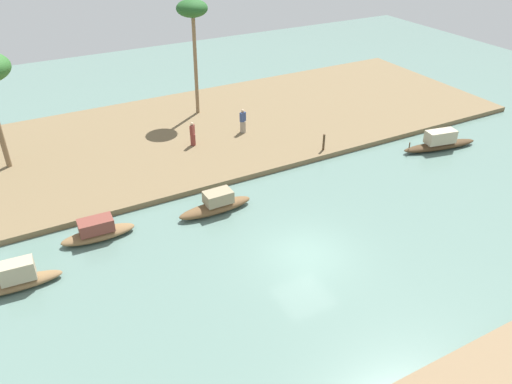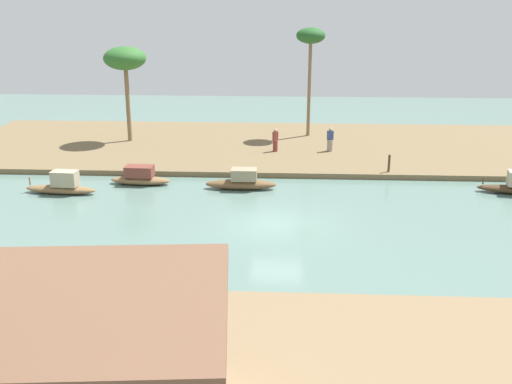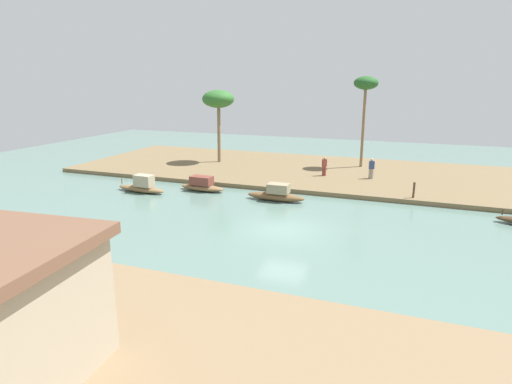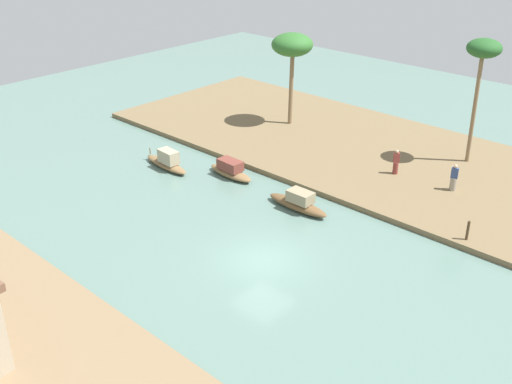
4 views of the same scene
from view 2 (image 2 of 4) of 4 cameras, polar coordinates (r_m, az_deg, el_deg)
river_water at (r=27.80m, az=2.07°, el=-3.13°), size 73.96×73.96×0.00m
riverbank_left at (r=41.58m, az=2.41°, el=4.49°), size 44.96×14.36×0.32m
sampan_midstream at (r=34.12m, az=-11.21°, el=1.43°), size 3.48×1.16×1.08m
sampan_near_left_bank at (r=32.63m, az=-1.40°, el=1.02°), size 3.96×0.96×1.17m
sampan_with_tall_canopy at (r=33.60m, az=-18.34°, el=0.60°), size 4.00×1.17×1.28m
person_on_near_bank at (r=39.72m, az=7.21°, el=4.90°), size 0.48×0.48×1.61m
person_by_mooring at (r=39.37m, az=1.89°, el=4.93°), size 0.46×0.46×1.56m
mooring_post at (r=35.60m, az=12.82°, el=2.74°), size 0.14×0.14×1.05m
palm_tree_left_near at (r=43.11m, az=5.34°, el=14.52°), size 2.07×2.07×7.83m
palm_tree_left_far at (r=42.58m, az=-12.64°, el=12.44°), size 2.94×2.94×6.64m
riverside_building at (r=14.69m, az=-22.07°, el=-16.18°), size 9.83×6.51×3.79m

